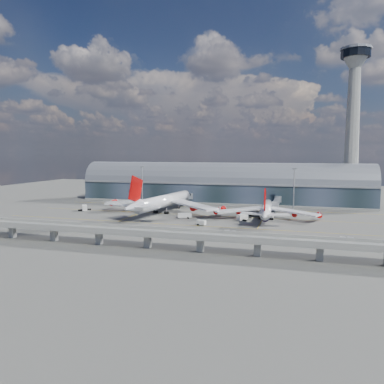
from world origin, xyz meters
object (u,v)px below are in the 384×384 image
(airliner_right, at_px, (266,210))
(cargo_train_1, at_px, (251,239))
(service_truck_1, at_px, (201,223))
(service_truck_4, at_px, (271,216))
(service_truck_0, at_px, (85,208))
(service_truck_5, at_px, (253,213))
(control_tower, at_px, (352,126))
(cargo_train_0, at_px, (233,233))
(floodlight_mast_left, at_px, (142,184))
(floodlight_mast_right, at_px, (294,188))
(cargo_train_2, at_px, (347,240))
(service_truck_3, at_px, (242,217))
(service_truck_2, at_px, (185,215))
(airliner_left, at_px, (162,201))

(airliner_right, xyz_separation_m, cargo_train_1, (-1.45, -52.20, -3.91))
(service_truck_1, distance_m, service_truck_4, 41.11)
(service_truck_0, height_order, service_truck_5, service_truck_0)
(control_tower, distance_m, service_truck_5, 93.75)
(airliner_right, bearing_deg, control_tower, 50.59)
(service_truck_4, height_order, cargo_train_0, service_truck_4)
(airliner_right, relative_size, service_truck_1, 12.63)
(floodlight_mast_left, bearing_deg, floodlight_mast_right, 0.00)
(service_truck_4, distance_m, cargo_train_1, 53.30)
(floodlight_mast_left, xyz_separation_m, cargo_train_1, (85.30, -89.39, -12.70))
(cargo_train_0, relative_size, cargo_train_2, 1.49)
(service_truck_0, height_order, cargo_train_1, service_truck_0)
(control_tower, relative_size, service_truck_0, 12.78)
(floodlight_mast_left, distance_m, service_truck_1, 86.64)
(floodlight_mast_left, distance_m, service_truck_3, 88.52)
(airliner_right, xyz_separation_m, service_truck_4, (2.60, 0.94, -3.25))
(cargo_train_0, bearing_deg, service_truck_4, -34.93)
(service_truck_0, bearing_deg, cargo_train_0, -58.09)
(service_truck_0, relative_size, service_truck_1, 1.73)
(service_truck_3, bearing_deg, service_truck_5, 110.19)
(service_truck_1, relative_size, service_truck_4, 0.84)
(control_tower, height_order, cargo_train_0, control_tower)
(service_truck_1, relative_size, cargo_train_0, 0.54)
(floodlight_mast_left, bearing_deg, service_truck_1, -47.30)
(service_truck_4, bearing_deg, service_truck_2, -169.61)
(service_truck_5, bearing_deg, floodlight_mast_right, -3.97)
(service_truck_3, distance_m, service_truck_5, 17.41)
(airliner_left, distance_m, service_truck_2, 21.83)
(service_truck_4, relative_size, cargo_train_2, 0.95)
(service_truck_3, relative_size, cargo_train_1, 0.64)
(cargo_train_2, bearing_deg, service_truck_4, 48.66)
(service_truck_2, distance_m, service_truck_5, 38.85)
(control_tower, relative_size, service_truck_2, 13.74)
(floodlight_mast_left, distance_m, airliner_right, 94.79)
(service_truck_1, bearing_deg, airliner_left, 60.41)
(service_truck_0, bearing_deg, service_truck_2, -41.03)
(cargo_train_0, distance_m, cargo_train_2, 44.54)
(floodlight_mast_right, relative_size, service_truck_2, 3.43)
(cargo_train_1, distance_m, cargo_train_2, 37.11)
(airliner_left, bearing_deg, control_tower, 37.12)
(service_truck_3, xyz_separation_m, cargo_train_0, (1.54, -36.68, -0.62))
(service_truck_0, xyz_separation_m, cargo_train_2, (142.43, -42.24, -0.71))
(cargo_train_0, bearing_deg, airliner_left, 26.54)
(cargo_train_1, bearing_deg, control_tower, -36.73)
(airliner_left, height_order, cargo_train_2, airliner_left)
(control_tower, bearing_deg, floodlight_mast_right, -141.34)
(control_tower, xyz_separation_m, service_truck_0, (-156.06, -66.41, -49.93))
(control_tower, height_order, airliner_right, control_tower)
(control_tower, relative_size, cargo_train_0, 11.83)
(floodlight_mast_right, distance_m, cargo_train_0, 85.78)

